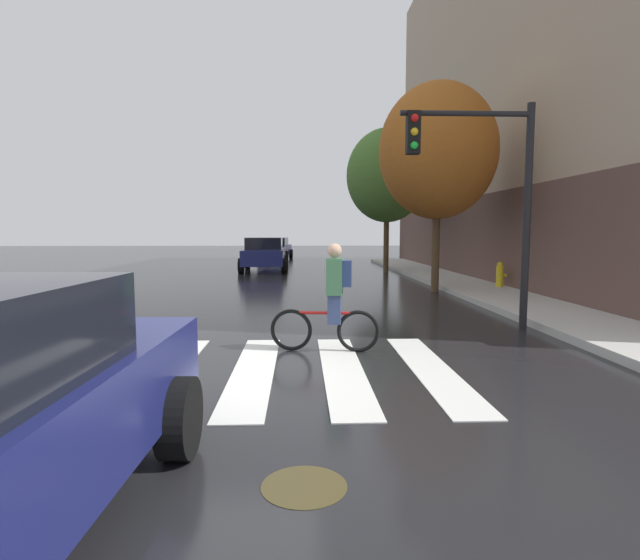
{
  "coord_description": "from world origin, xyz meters",
  "views": [
    {
      "loc": [
        1.0,
        -6.58,
        1.87
      ],
      "look_at": [
        1.29,
        0.8,
        1.15
      ],
      "focal_mm": 28.02,
      "sensor_mm": 36.0,
      "label": 1
    }
  ],
  "objects": [
    {
      "name": "ground_plane",
      "position": [
        0.0,
        0.0,
        0.0
      ],
      "size": [
        120.0,
        120.0,
        0.0
      ],
      "primitive_type": "plane",
      "color": "black"
    },
    {
      "name": "crosswalk_stripes",
      "position": [
        -0.24,
        0.0,
        0.01
      ],
      "size": [
        6.57,
        3.78,
        0.01
      ],
      "color": "silver",
      "rests_on": "ground"
    },
    {
      "name": "manhole_cover",
      "position": [
        1.02,
        -3.07,
        0.0
      ],
      "size": [
        0.64,
        0.64,
        0.01
      ],
      "primitive_type": "cylinder",
      "color": "#473D1E",
      "rests_on": "ground"
    },
    {
      "name": "sedan_mid",
      "position": [
        -0.7,
        17.27,
        0.82
      ],
      "size": [
        2.19,
        4.62,
        1.59
      ],
      "color": "navy",
      "rests_on": "ground"
    },
    {
      "name": "sedan_far",
      "position": [
        -0.67,
        27.15,
        0.76
      ],
      "size": [
        2.3,
        4.39,
        1.47
      ],
      "color": "navy",
      "rests_on": "ground"
    },
    {
      "name": "cyclist",
      "position": [
        1.49,
        1.07,
        0.84
      ],
      "size": [
        1.7,
        0.39,
        1.69
      ],
      "color": "black",
      "rests_on": "ground"
    },
    {
      "name": "traffic_light_near",
      "position": [
        4.38,
        2.58,
        2.86
      ],
      "size": [
        2.47,
        0.28,
        4.2
      ],
      "color": "black",
      "rests_on": "ground"
    },
    {
      "name": "fire_hydrant",
      "position": [
        7.24,
        8.73,
        0.53
      ],
      "size": [
        0.33,
        0.22,
        0.78
      ],
      "color": "gold",
      "rests_on": "sidewalk"
    },
    {
      "name": "street_tree_near",
      "position": [
        5.2,
        8.77,
        4.31
      ],
      "size": [
        3.58,
        3.58,
        6.38
      ],
      "color": "#4C3823",
      "rests_on": "ground"
    },
    {
      "name": "street_tree_mid",
      "position": [
        4.9,
        16.0,
        4.37
      ],
      "size": [
        3.64,
        3.64,
        6.47
      ],
      "color": "#4C3823",
      "rests_on": "ground"
    }
  ]
}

